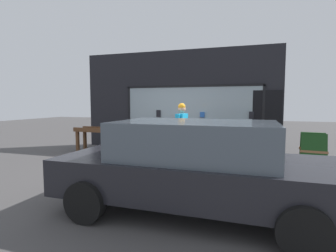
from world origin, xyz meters
The scene contains 8 objects.
ground_plane centered at (0.00, 0.00, 0.00)m, with size 40.00×40.00×0.00m, color #474444.
shopfront_facade centered at (0.07, 2.39, 1.75)m, with size 7.15×0.29×3.56m.
display_table_left centered at (-1.69, 0.87, 0.70)m, with size 2.90×0.64×0.86m.
display_table_right centered at (1.70, 0.87, 0.72)m, with size 2.90×0.75×0.88m.
person_browsing centered at (0.71, 0.39, 0.99)m, with size 0.26×0.66×1.69m.
small_dog centered at (1.21, 0.12, 0.29)m, with size 0.28×0.55×0.44m.
sandwich_board_sign centered at (4.14, 0.72, 0.47)m, with size 0.69×0.88×0.91m.
parked_car centered at (1.80, -2.92, 0.74)m, with size 4.20×1.88×1.41m.
Camera 1 is at (2.60, -6.78, 1.68)m, focal length 28.00 mm.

